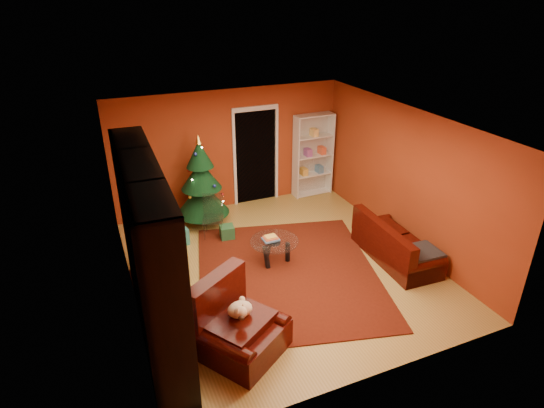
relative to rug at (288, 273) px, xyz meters
name	(u,v)px	position (x,y,z in m)	size (l,w,h in m)	color
floor	(281,267)	(-0.01, 0.26, -0.04)	(5.00, 5.50, 0.05)	olive
ceiling	(282,121)	(-0.01, 0.26, 2.61)	(5.00, 5.50, 0.05)	silver
wall_back	(229,150)	(-0.01, 3.03, 1.29)	(5.00, 0.05, 2.60)	#953517
wall_left	(123,229)	(-2.54, 0.26, 1.29)	(0.05, 5.50, 2.60)	#953517
wall_right	(406,177)	(2.51, 0.26, 1.29)	(0.05, 5.50, 2.60)	#953517
doorway	(256,157)	(0.59, 2.99, 1.04)	(1.06, 0.60, 2.16)	black
rug	(288,273)	(0.00, 0.00, 0.00)	(3.01, 3.51, 0.02)	#52180B
media_unit	(149,251)	(-2.29, -0.46, 1.26)	(0.51, 3.31, 2.54)	black
christmas_tree	(201,182)	(-0.82, 2.41, 0.92)	(1.07, 1.07, 1.91)	black
gift_box_teal	(178,236)	(-1.50, 1.75, 0.16)	(0.33, 0.33, 0.33)	teal
gift_box_green	(227,232)	(-0.58, 1.58, 0.12)	(0.27, 0.27, 0.27)	#1E532D
gift_box_red	(196,209)	(-0.87, 2.85, 0.10)	(0.22, 0.22, 0.22)	maroon
white_bookshelf	(313,156)	(1.94, 2.83, 0.95)	(0.91, 0.33, 1.97)	white
armchair	(241,325)	(-1.34, -1.41, 0.42)	(1.10, 1.10, 0.86)	black
dog	(240,309)	(-1.32, -1.34, 0.63)	(0.40, 0.30, 0.28)	beige
sofa	(397,240)	(2.01, -0.32, 0.37)	(1.78, 0.80, 0.77)	black
coffee_table	(274,251)	(-0.06, 0.44, 0.22)	(0.86, 0.86, 0.54)	gray
acrylic_chair	(213,219)	(-0.80, 1.74, 0.38)	(0.40, 0.43, 0.78)	#66605B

